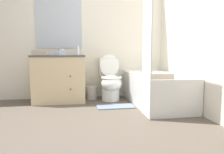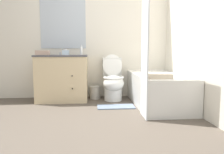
# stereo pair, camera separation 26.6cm
# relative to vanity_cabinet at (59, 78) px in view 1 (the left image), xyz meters

# --- Properties ---
(ground_plane) EXTENTS (14.00, 14.00, 0.00)m
(ground_plane) POSITION_rel_vanity_cabinet_xyz_m (0.78, -1.43, -0.43)
(ground_plane) COLOR brown
(wall_back) EXTENTS (8.00, 0.06, 2.50)m
(wall_back) POSITION_rel_vanity_cabinet_xyz_m (0.77, 0.31, 0.83)
(wall_back) COLOR silver
(wall_back) RESTS_ON ground_plane
(wall_right) EXTENTS (0.05, 2.72, 2.50)m
(wall_right) POSITION_rel_vanity_cabinet_xyz_m (2.04, -0.57, 0.82)
(wall_right) COLOR silver
(wall_right) RESTS_ON ground_plane
(vanity_cabinet) EXTENTS (0.91, 0.61, 0.84)m
(vanity_cabinet) POSITION_rel_vanity_cabinet_xyz_m (0.00, 0.00, 0.00)
(vanity_cabinet) COLOR beige
(vanity_cabinet) RESTS_ON ground_plane
(sink_faucet) EXTENTS (0.14, 0.12, 0.12)m
(sink_faucet) POSITION_rel_vanity_cabinet_xyz_m (-0.00, 0.18, 0.44)
(sink_faucet) COLOR silver
(sink_faucet) RESTS_ON vanity_cabinet
(toilet) EXTENTS (0.38, 0.63, 0.84)m
(toilet) POSITION_rel_vanity_cabinet_xyz_m (0.92, -0.05, -0.07)
(toilet) COLOR white
(toilet) RESTS_ON ground_plane
(bathtub) EXTENTS (0.76, 1.59, 0.52)m
(bathtub) POSITION_rel_vanity_cabinet_xyz_m (1.63, -0.50, -0.16)
(bathtub) COLOR white
(bathtub) RESTS_ON ground_plane
(shower_curtain) EXTENTS (0.02, 0.36, 1.91)m
(shower_curtain) POSITION_rel_vanity_cabinet_xyz_m (1.24, -1.15, 0.53)
(shower_curtain) COLOR white
(shower_curtain) RESTS_ON ground_plane
(wastebasket) EXTENTS (0.21, 0.21, 0.24)m
(wastebasket) POSITION_rel_vanity_cabinet_xyz_m (0.59, 0.10, -0.30)
(wastebasket) COLOR #B7B2A8
(wastebasket) RESTS_ON ground_plane
(tissue_box) EXTENTS (0.12, 0.11, 0.11)m
(tissue_box) POSITION_rel_vanity_cabinet_xyz_m (0.07, -0.00, 0.45)
(tissue_box) COLOR silver
(tissue_box) RESTS_ON vanity_cabinet
(soap_dispenser) EXTENTS (0.05, 0.05, 0.18)m
(soap_dispenser) POSITION_rel_vanity_cabinet_xyz_m (0.34, 0.08, 0.49)
(soap_dispenser) COLOR white
(soap_dispenser) RESTS_ON vanity_cabinet
(hand_towel_folded) EXTENTS (0.23, 0.15, 0.08)m
(hand_towel_folded) POSITION_rel_vanity_cabinet_xyz_m (-0.30, -0.16, 0.45)
(hand_towel_folded) COLOR tan
(hand_towel_folded) RESTS_ON vanity_cabinet
(bath_towel_folded) EXTENTS (0.32, 0.23, 0.07)m
(bath_towel_folded) POSITION_rel_vanity_cabinet_xyz_m (1.48, -1.03, 0.13)
(bath_towel_folded) COLOR beige
(bath_towel_folded) RESTS_ON bathtub
(bath_mat) EXTENTS (0.60, 0.29, 0.02)m
(bath_mat) POSITION_rel_vanity_cabinet_xyz_m (0.92, -0.58, -0.42)
(bath_mat) COLOR slate
(bath_mat) RESTS_ON ground_plane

